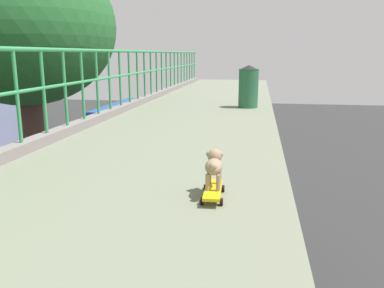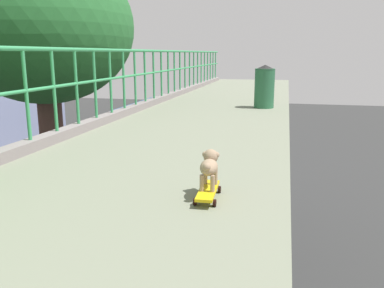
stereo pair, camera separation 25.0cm
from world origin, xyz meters
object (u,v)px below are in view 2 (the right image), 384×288
object	(u,v)px
small_dog	(209,165)
city_bus	(147,118)
toy_skateboard	(208,191)
litter_bin	(264,86)
car_white_fifth	(94,213)
car_yellow_cab_sixth	(56,182)

from	to	relation	value
small_dog	city_bus	bearing A→B (deg)	110.60
toy_skateboard	litter_bin	size ratio (longest dim) A/B	0.54
car_white_fifth	small_dog	xyz separation A→B (m)	(7.15, -11.50, 5.76)
toy_skateboard	litter_bin	xyz separation A→B (m)	(0.12, 5.78, 0.41)
toy_skateboard	litter_bin	world-z (taller)	litter_bin
car_white_fifth	litter_bin	distance (m)	11.04
car_yellow_cab_sixth	car_white_fifth	bearing A→B (deg)	-41.71
city_bus	small_dog	size ratio (longest dim) A/B	29.31
city_bus	toy_skateboard	bearing A→B (deg)	-69.43
toy_skateboard	litter_bin	bearing A→B (deg)	88.82
car_yellow_cab_sixth	toy_skateboard	xyz separation A→B (m)	(11.08, -15.07, 5.55)
car_white_fifth	small_dog	world-z (taller)	small_dog
small_dog	car_yellow_cab_sixth	bearing A→B (deg)	126.45
city_bus	small_dog	bearing A→B (deg)	-69.40
city_bus	litter_bin	distance (m)	27.81
car_white_fifth	litter_bin	world-z (taller)	litter_bin
small_dog	car_white_fifth	bearing A→B (deg)	121.88
car_white_fifth	small_dog	size ratio (longest dim) A/B	11.78
car_white_fifth	toy_skateboard	distance (m)	14.69
small_dog	litter_bin	xyz separation A→B (m)	(0.12, 5.72, 0.20)
car_white_fifth	car_yellow_cab_sixth	distance (m)	5.26
car_yellow_cab_sixth	small_dog	distance (m)	19.52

